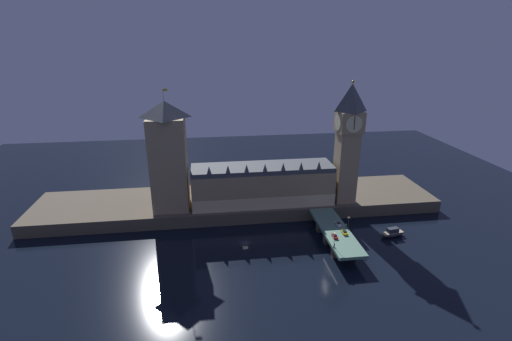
% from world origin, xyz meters
% --- Properties ---
extents(ground_plane, '(400.00, 400.00, 0.00)m').
position_xyz_m(ground_plane, '(0.00, 0.00, 0.00)').
color(ground_plane, black).
extents(embankment, '(220.00, 42.00, 6.71)m').
position_xyz_m(embankment, '(0.00, 39.00, 3.36)').
color(embankment, brown).
rests_on(embankment, ground_plane).
extents(parliament_hall, '(74.83, 20.27, 24.82)m').
position_xyz_m(parliament_hall, '(12.64, 30.45, 17.06)').
color(parliament_hall, tan).
rests_on(parliament_hall, embankment).
extents(clock_tower, '(12.78, 12.89, 64.74)m').
position_xyz_m(clock_tower, '(56.95, 26.70, 40.94)').
color(clock_tower, tan).
rests_on(clock_tower, embankment).
extents(victoria_tower, '(18.30, 18.30, 61.96)m').
position_xyz_m(victoria_tower, '(-35.44, 30.47, 34.83)').
color(victoria_tower, tan).
rests_on(victoria_tower, embankment).
extents(bridge, '(12.58, 46.00, 6.69)m').
position_xyz_m(bridge, '(41.90, -5.00, 4.65)').
color(bridge, slate).
rests_on(bridge, ground_plane).
extents(car_northbound_trail, '(1.90, 4.22, 1.42)m').
position_xyz_m(car_northbound_trail, '(39.13, -11.71, 7.35)').
color(car_northbound_trail, red).
rests_on(car_northbound_trail, bridge).
extents(car_southbound_lead, '(2.11, 4.01, 1.44)m').
position_xyz_m(car_southbound_lead, '(44.66, -9.11, 7.36)').
color(car_southbound_lead, yellow).
rests_on(car_southbound_lead, bridge).
extents(car_southbound_trail, '(1.87, 3.94, 1.36)m').
position_xyz_m(car_southbound_trail, '(44.66, -0.71, 7.32)').
color(car_southbound_trail, white).
rests_on(car_southbound_trail, bridge).
extents(pedestrian_near_rail, '(0.38, 0.38, 1.58)m').
position_xyz_m(pedestrian_near_rail, '(36.36, -19.34, 7.51)').
color(pedestrian_near_rail, black).
rests_on(pedestrian_near_rail, bridge).
extents(pedestrian_mid_walk, '(0.38, 0.38, 1.85)m').
position_xyz_m(pedestrian_mid_walk, '(47.43, -3.58, 7.67)').
color(pedestrian_mid_walk, black).
rests_on(pedestrian_mid_walk, bridge).
extents(street_lamp_near, '(1.34, 0.60, 7.06)m').
position_xyz_m(street_lamp_near, '(35.96, -19.72, 11.10)').
color(street_lamp_near, '#2D3333').
rests_on(street_lamp_near, bridge).
extents(street_lamp_mid, '(1.34, 0.60, 6.41)m').
position_xyz_m(street_lamp_mid, '(47.83, -5.00, 10.70)').
color(street_lamp_mid, '#2D3333').
rests_on(street_lamp_mid, bridge).
extents(boat_downstream, '(12.77, 5.91, 4.49)m').
position_xyz_m(boat_downstream, '(71.52, -3.29, 1.64)').
color(boat_downstream, '#28282D').
rests_on(boat_downstream, ground_plane).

